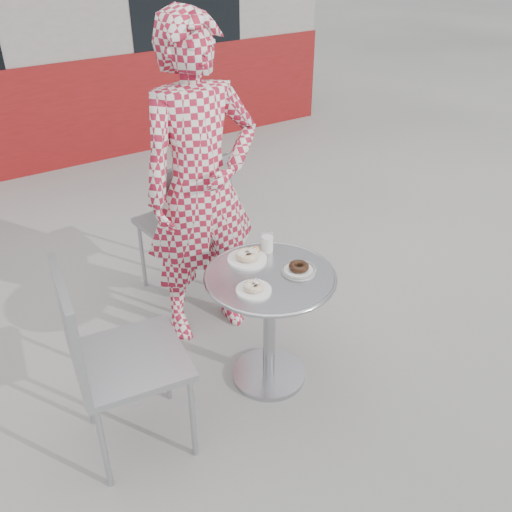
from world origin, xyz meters
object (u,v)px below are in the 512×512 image
seated_person (201,188)px  plate_far (248,257)px  chair_far (185,251)px  bistro_table (270,302)px  plate_checker (299,269)px  chair_left (133,393)px  milk_cup (267,243)px  plate_near (254,288)px

seated_person → plate_far: (0.03, -0.43, -0.23)m
chair_far → seated_person: bearing=76.6°
bistro_table → plate_checker: size_ratio=3.81×
plate_far → chair_left: bearing=-165.1°
chair_left → plate_checker: chair_left is taller
chair_left → milk_cup: 1.00m
bistro_table → chair_far: chair_far is taller
milk_cup → plate_far: bearing=-172.1°
bistro_table → milk_cup: milk_cup is taller
chair_far → milk_cup: 0.91m
seated_person → plate_near: 0.72m
bistro_table → milk_cup: (0.11, 0.20, 0.21)m
milk_cup → seated_person: bearing=111.4°
bistro_table → milk_cup: 0.31m
chair_far → chair_left: chair_left is taller
chair_left → bistro_table: bearing=-80.7°
seated_person → milk_cup: size_ratio=17.24×
plate_checker → milk_cup: 0.25m
seated_person → plate_checker: 0.72m
chair_far → milk_cup: bearing=92.0°
bistro_table → plate_checker: 0.23m
chair_far → seated_person: seated_person is taller
bistro_table → seated_person: 0.74m
chair_left → plate_near: bearing=-86.7°
plate_far → plate_near: 0.28m
bistro_table → plate_far: size_ratio=3.29×
plate_checker → plate_far: bearing=124.9°
chair_left → plate_near: chair_left is taller
plate_far → plate_checker: 0.28m
chair_far → plate_far: 0.91m
plate_near → plate_checker: bearing=4.6°
plate_checker → milk_cup: (-0.03, 0.25, 0.04)m
chair_far → plate_near: 1.14m
milk_cup → plate_checker: bearing=-84.1°
seated_person → plate_near: size_ratio=10.81×
chair_left → plate_checker: 0.99m
bistro_table → plate_near: 0.24m
milk_cup → plate_near: bearing=-133.6°
chair_far → plate_checker: bearing=91.5°
bistro_table → chair_left: 0.80m
chair_left → milk_cup: (0.89, 0.22, 0.42)m
bistro_table → milk_cup: bearing=60.1°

